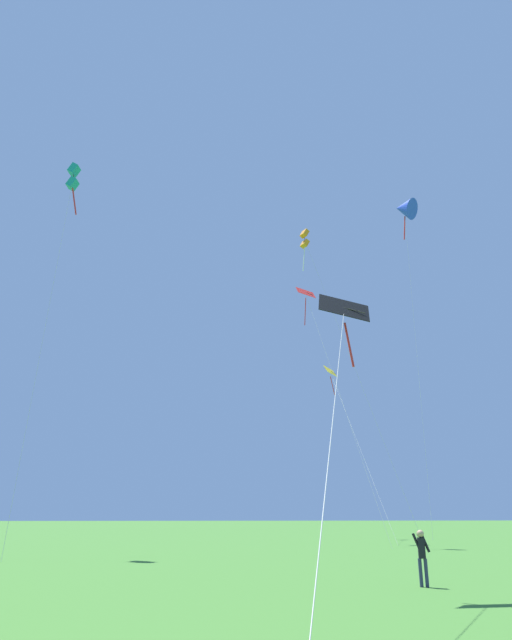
% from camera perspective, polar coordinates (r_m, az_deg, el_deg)
% --- Properties ---
extents(kite_black_large, '(3.91, 9.87, 6.94)m').
position_cam_1_polar(kite_black_large, '(14.28, 8.56, 0.28)').
color(kite_black_large, black).
rests_on(kite_black_large, ground_plane).
extents(kite_orange_box, '(4.28, 7.30, 20.27)m').
position_cam_1_polar(kite_orange_box, '(40.56, 4.82, 7.59)').
color(kite_orange_box, orange).
rests_on(kite_orange_box, ground_plane).
extents(kite_yellow_diamond, '(1.10, 12.45, 13.11)m').
position_cam_1_polar(kite_yellow_diamond, '(47.06, 7.48, -5.80)').
color(kite_yellow_diamond, yellow).
rests_on(kite_yellow_diamond, ground_plane).
extents(kite_blue_delta, '(3.26, 5.55, 28.54)m').
position_cam_1_polar(kite_blue_delta, '(54.42, 14.20, 10.43)').
color(kite_blue_delta, blue).
rests_on(kite_blue_delta, ground_plane).
extents(kite_teal_box, '(0.76, 6.53, 20.27)m').
position_cam_1_polar(kite_teal_box, '(35.05, -17.34, 12.91)').
color(kite_teal_box, teal).
rests_on(kite_teal_box, ground_plane).
extents(kite_red_high, '(2.68, 9.93, 17.54)m').
position_cam_1_polar(kite_red_high, '(42.39, 5.08, 1.55)').
color(kite_red_high, red).
rests_on(kite_red_high, ground_plane).
extents(person_child_small, '(0.40, 0.17, 1.23)m').
position_cam_1_polar(person_child_small, '(15.14, 15.80, -20.89)').
color(person_child_small, '#2D3351').
rests_on(person_child_small, ground_plane).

